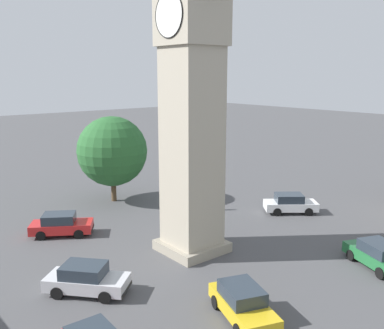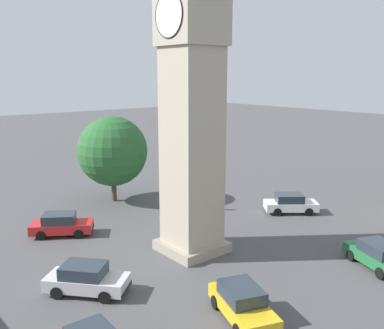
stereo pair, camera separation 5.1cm
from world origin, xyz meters
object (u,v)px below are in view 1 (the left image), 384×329
car_silver_kerb (378,255)px  tree (112,151)px  car_blue_kerb (86,279)px  clock_tower (192,34)px  car_red_corner (61,225)px  car_white_side (243,303)px  pedestrian (209,198)px  car_green_alley (290,203)px

car_silver_kerb → tree: size_ratio=0.60×
car_silver_kerb → car_blue_kerb: bearing=-119.1°
clock_tower → car_blue_kerb: bearing=-84.2°
car_red_corner → car_white_side: size_ratio=0.98×
car_silver_kerb → car_red_corner: (-16.31, -11.86, 0.00)m
pedestrian → car_blue_kerb: bearing=-66.1°
car_red_corner → car_blue_kerb: bearing=-14.8°
car_blue_kerb → tree: size_ratio=0.57×
car_blue_kerb → car_white_side: size_ratio=0.95×
car_blue_kerb → clock_tower: bearing=95.8°
car_silver_kerb → car_green_alley: size_ratio=1.04×
car_white_side → car_green_alley: size_ratio=1.04×
clock_tower → pedestrian: clock_tower is taller
car_red_corner → tree: 9.17m
pedestrian → car_green_alley: bearing=45.2°
car_silver_kerb → tree: (-21.23, -5.01, 3.63)m
tree → car_blue_kerb: bearing=-34.2°
car_white_side → tree: 20.84m
car_white_side → car_green_alley: bearing=120.4°
car_white_side → car_silver_kerb: bearing=82.6°
clock_tower → car_red_corner: 15.39m
clock_tower → car_blue_kerb: size_ratio=5.27×
clock_tower → car_red_corner: (-7.69, -5.26, -12.25)m
clock_tower → tree: 15.35m
clock_tower → car_silver_kerb: 16.37m
car_blue_kerb → tree: 16.56m
car_blue_kerb → car_red_corner: size_ratio=0.96×
clock_tower → car_green_alley: bearing=94.1°
car_silver_kerb → car_white_side: (-1.26, -9.72, 0.00)m
pedestrian → car_silver_kerb: bearing=1.6°
car_red_corner → car_white_side: same height
car_blue_kerb → tree: bearing=145.8°
car_white_side → pedestrian: pedestrian is taller
clock_tower → car_silver_kerb: (8.62, 6.60, -12.25)m
pedestrian → tree: (-7.30, -4.61, 3.38)m
car_white_side → clock_tower: bearing=157.0°
clock_tower → tree: size_ratio=3.01×
car_red_corner → tree: (-4.92, 6.84, 3.63)m
car_blue_kerb → pedestrian: pedestrian is taller
car_red_corner → pedestrian: 11.71m
car_white_side → tree: size_ratio=0.60×
car_green_alley → tree: size_ratio=0.58×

